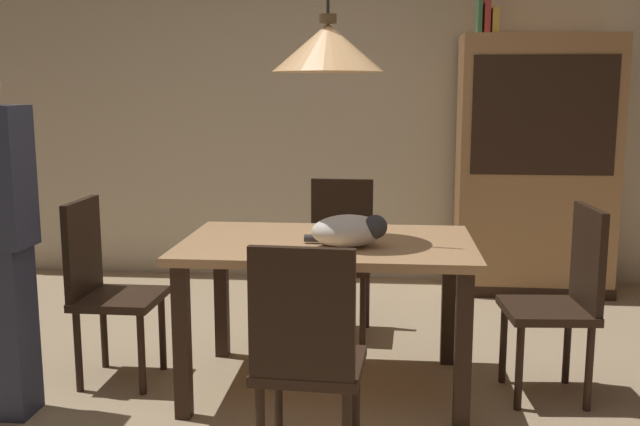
# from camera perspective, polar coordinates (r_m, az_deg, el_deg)

# --- Properties ---
(ground) EXTENTS (10.00, 10.00, 0.00)m
(ground) POSITION_cam_1_polar(r_m,az_deg,el_deg) (3.35, -1.68, -16.28)
(ground) COLOR tan
(back_wall) EXTENTS (6.40, 0.10, 2.90)m
(back_wall) POSITION_cam_1_polar(r_m,az_deg,el_deg) (5.66, 1.56, 9.48)
(back_wall) COLOR beige
(back_wall) RESTS_ON ground
(dining_table) EXTENTS (1.40, 0.90, 0.75)m
(dining_table) POSITION_cam_1_polar(r_m,az_deg,el_deg) (3.52, 0.60, -3.79)
(dining_table) COLOR tan
(dining_table) RESTS_ON ground
(chair_left_side) EXTENTS (0.40, 0.40, 0.93)m
(chair_left_side) POSITION_cam_1_polar(r_m,az_deg,el_deg) (3.81, -16.63, -5.27)
(chair_left_side) COLOR black
(chair_left_side) RESTS_ON ground
(chair_right_side) EXTENTS (0.43, 0.43, 0.93)m
(chair_right_side) POSITION_cam_1_polar(r_m,az_deg,el_deg) (3.65, 18.65, -6.05)
(chair_right_side) COLOR black
(chair_right_side) RESTS_ON ground
(chair_near_front) EXTENTS (0.42, 0.42, 0.93)m
(chair_near_front) POSITION_cam_1_polar(r_m,az_deg,el_deg) (2.72, -1.06, -10.89)
(chair_near_front) COLOR black
(chair_near_front) RESTS_ON ground
(chair_far_back) EXTENTS (0.42, 0.42, 0.93)m
(chair_far_back) POSITION_cam_1_polar(r_m,az_deg,el_deg) (4.40, 1.58, -2.88)
(chair_far_back) COLOR black
(chair_far_back) RESTS_ON ground
(cat_sleeping) EXTENTS (0.40, 0.31, 0.16)m
(cat_sleeping) POSITION_cam_1_polar(r_m,az_deg,el_deg) (3.34, 2.38, -1.39)
(cat_sleeping) COLOR silver
(cat_sleeping) RESTS_ON dining_table
(pendant_lamp) EXTENTS (0.52, 0.52, 1.30)m
(pendant_lamp) POSITION_cam_1_polar(r_m,az_deg,el_deg) (3.43, 0.63, 12.93)
(pendant_lamp) COLOR #E0A86B
(hutch_bookcase) EXTENTS (1.12, 0.45, 1.85)m
(hutch_bookcase) POSITION_cam_1_polar(r_m,az_deg,el_deg) (5.45, 16.53, 3.17)
(hutch_bookcase) COLOR #A87A4C
(hutch_bookcase) RESTS_ON ground
(book_green_slim) EXTENTS (0.03, 0.20, 0.26)m
(book_green_slim) POSITION_cam_1_polar(r_m,az_deg,el_deg) (5.37, 12.38, 14.91)
(book_green_slim) COLOR #427A4C
(book_green_slim) RESTS_ON hutch_bookcase
(book_red_tall) EXTENTS (0.04, 0.22, 0.28)m
(book_red_tall) POSITION_cam_1_polar(r_m,az_deg,el_deg) (5.38, 12.92, 14.99)
(book_red_tall) COLOR #B73833
(book_red_tall) RESTS_ON hutch_bookcase
(book_yellow_short) EXTENTS (0.04, 0.20, 0.18)m
(book_yellow_short) POSITION_cam_1_polar(r_m,az_deg,el_deg) (5.38, 13.52, 14.43)
(book_yellow_short) COLOR gold
(book_yellow_short) RESTS_ON hutch_bookcase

